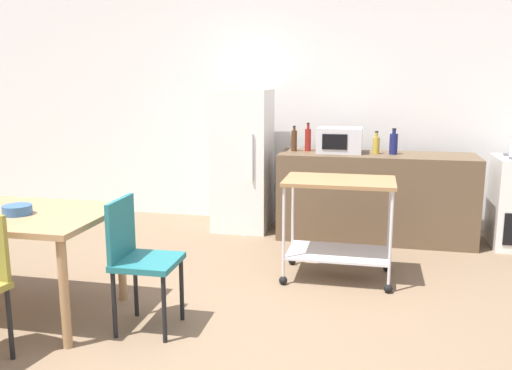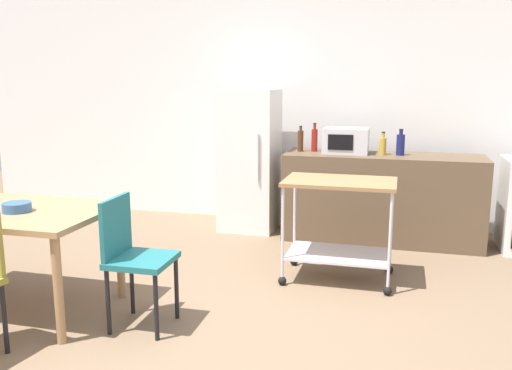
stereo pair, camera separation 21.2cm
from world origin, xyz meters
TOP-DOWN VIEW (x-y plane):
  - ground_plane at (0.00, 0.00)m, footprint 12.00×12.00m
  - back_wall at (0.00, 3.20)m, footprint 8.40×0.12m
  - kitchen_counter at (0.90, 2.60)m, footprint 2.00×0.64m
  - dining_table at (-1.66, 0.13)m, footprint 1.50×0.90m
  - chair_teal at (-0.63, 0.10)m, footprint 0.41×0.41m
  - refrigerator at (-0.55, 2.70)m, footprint 0.60×0.63m
  - kitchen_cart at (0.60, 1.33)m, footprint 0.91×0.57m
  - bottle_wine at (0.03, 2.64)m, footprint 0.06×0.06m
  - bottle_soy_sauce at (0.17, 2.68)m, footprint 0.07×0.07m
  - microwave at (0.51, 2.63)m, footprint 0.46×0.35m
  - bottle_soda at (0.89, 2.60)m, footprint 0.07×0.07m
  - bottle_olive_oil at (1.06, 2.61)m, footprint 0.08×0.08m
  - fruit_bowl at (-1.50, 0.08)m, footprint 0.20×0.20m

SIDE VIEW (x-z plane):
  - ground_plane at x=0.00m, z-range 0.00..0.00m
  - kitchen_counter at x=0.90m, z-range 0.00..0.90m
  - chair_teal at x=-0.63m, z-range 0.07..0.96m
  - kitchen_cart at x=0.60m, z-range 0.15..1.00m
  - dining_table at x=-1.66m, z-range 0.30..1.05m
  - refrigerator at x=-0.55m, z-range 0.00..1.55m
  - fruit_bowl at x=-1.50m, z-range 0.75..0.82m
  - bottle_soda at x=0.89m, z-range 0.88..1.11m
  - bottle_olive_oil at x=1.06m, z-range 0.88..1.15m
  - bottle_wine at x=0.03m, z-range 0.88..1.15m
  - bottle_soy_sauce at x=0.17m, z-range 0.88..1.18m
  - microwave at x=0.51m, z-range 0.90..1.16m
  - back_wall at x=0.00m, z-range 0.00..2.90m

